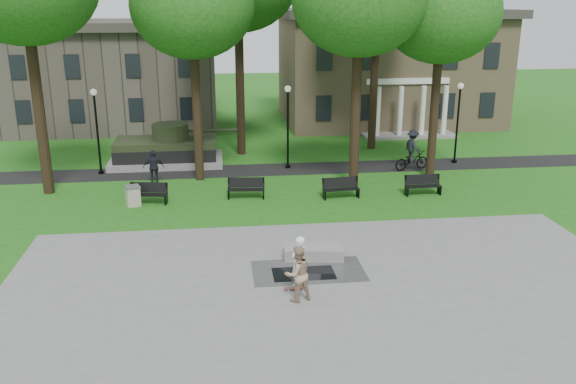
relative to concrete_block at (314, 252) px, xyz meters
name	(u,v)px	position (x,y,z in m)	size (l,w,h in m)	color
ground	(313,252)	(0.05, 0.59, -0.24)	(120.00, 120.00, 0.00)	#1D5714
plaza	(338,315)	(0.05, -4.41, -0.23)	(22.00, 16.00, 0.02)	gray
footpath	(280,169)	(0.05, 12.59, -0.24)	(44.00, 2.60, 0.01)	black
building_right	(387,65)	(10.05, 26.58, 4.10)	(17.00, 12.00, 8.60)	#9E8460
building_left	(116,78)	(-10.95, 27.09, 3.35)	(15.00, 10.00, 7.20)	#4C443D
tree_1	(192,6)	(-4.45, 11.09, 8.71)	(6.20, 6.20, 11.63)	black
tree_3	(441,14)	(8.05, 10.09, 8.35)	(6.00, 6.00, 11.19)	black
lamp_left	(97,124)	(-9.95, 12.89, 2.55)	(0.36, 0.36, 4.73)	black
lamp_mid	(288,120)	(0.55, 12.89, 2.55)	(0.36, 0.36, 4.73)	black
lamp_right	(458,116)	(10.55, 12.89, 2.55)	(0.36, 0.36, 4.73)	black
tank_monument	(167,150)	(-6.41, 14.59, 0.61)	(7.45, 3.40, 2.40)	gray
puddle	(304,274)	(-0.58, -1.36, -0.22)	(2.20, 1.20, 0.00)	black
concrete_block	(314,252)	(0.00, 0.00, 0.00)	(2.20, 1.00, 0.45)	gray
skateboard	(296,288)	(-1.01, -2.54, -0.19)	(0.78, 0.20, 0.07)	brown
skateboarder	(299,261)	(-0.88, -2.25, 0.67)	(0.65, 0.43, 1.78)	white
friend_watching	(298,274)	(-1.06, -3.30, 0.71)	(0.91, 0.71, 1.86)	tan
pedestrian_walker	(153,167)	(-6.81, 10.43, 0.68)	(1.09, 0.45, 1.85)	black
cyclist	(412,154)	(7.49, 11.63, 0.70)	(2.25, 1.35, 2.31)	black
park_bench_0	(148,193)	(-6.80, 7.31, 0.28)	(1.85, 0.82, 1.00)	black
park_bench_1	(246,188)	(-2.15, 7.58, 0.28)	(1.84, 0.69, 1.00)	black
park_bench_2	(341,187)	(2.47, 7.07, 0.28)	(1.83, 0.66, 1.00)	black
park_bench_3	(423,184)	(6.61, 7.10, 0.28)	(1.81, 0.57, 1.00)	black
trash_bin	(133,196)	(-7.49, 7.05, 0.24)	(0.85, 0.85, 0.96)	#A8A28A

